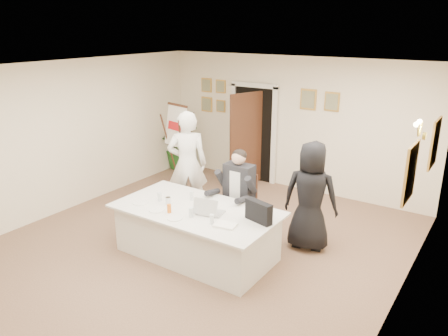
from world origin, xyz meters
TOP-DOWN VIEW (x-y plane):
  - floor at (0.00, 0.00)m, footprint 7.00×7.00m
  - ceiling at (0.00, 0.00)m, footprint 6.00×7.00m
  - wall_back at (0.00, 3.50)m, footprint 6.00×0.10m
  - wall_left at (-3.00, 0.00)m, footprint 0.10×7.00m
  - wall_right at (3.00, 0.00)m, footprint 0.10×7.00m
  - doorway at (-0.88, 3.32)m, footprint 1.14×0.86m
  - pictures_back_wall at (-0.80, 3.47)m, footprint 3.40×0.06m
  - pictures_right_wall at (2.97, 1.20)m, footprint 0.06×2.20m
  - wall_sconce at (2.90, 1.20)m, footprint 0.20×0.30m
  - conference_table at (0.16, -0.05)m, footprint 2.48×1.33m
  - seated_man at (0.34, 0.82)m, footprint 0.66×0.71m
  - flip_chart at (-2.10, 2.31)m, footprint 0.63×0.45m
  - standing_man at (-0.90, 1.08)m, footprint 0.85×0.81m
  - standing_woman at (1.47, 1.14)m, footprint 0.94×0.71m
  - potted_palm at (-2.80, 3.20)m, footprint 1.33×1.30m
  - laptop at (0.43, -0.06)m, footprint 0.44×0.44m
  - laptop_bag at (1.16, 0.08)m, footprint 0.44×0.22m
  - paper_stack at (0.85, -0.31)m, footprint 0.33×0.26m
  - plate_left at (-0.68, -0.36)m, footprint 0.26×0.26m
  - plate_mid at (-0.29, -0.43)m, footprint 0.26×0.26m
  - plate_near at (0.13, -0.51)m, footprint 0.22×0.22m
  - glass_a at (-0.49, -0.13)m, footprint 0.07×0.07m
  - glass_b at (0.28, -0.32)m, footprint 0.07×0.07m
  - glass_c at (0.66, -0.35)m, footprint 0.07×0.07m
  - glass_d at (-0.11, 0.18)m, footprint 0.08×0.08m
  - oj_glass at (-0.07, -0.39)m, footprint 0.08×0.08m
  - steel_jug at (-0.30, -0.15)m, footprint 0.10×0.10m

SIDE VIEW (x-z plane):
  - floor at x=0.00m, z-range 0.00..0.00m
  - conference_table at x=0.16m, z-range 0.01..0.78m
  - potted_palm at x=-2.80m, z-range 0.00..1.12m
  - seated_man at x=0.34m, z-range 0.00..1.53m
  - plate_left at x=-0.68m, z-range 0.78..0.79m
  - plate_mid at x=-0.29m, z-range 0.78..0.79m
  - plate_near at x=0.13m, z-range 0.78..0.79m
  - paper_stack at x=0.85m, z-range 0.78..0.81m
  - flip_chart at x=-2.10m, z-range -0.06..1.69m
  - steel_jug at x=-0.30m, z-range 0.78..0.89m
  - oj_glass at x=-0.07m, z-range 0.78..0.91m
  - glass_a at x=-0.49m, z-range 0.77..0.92m
  - glass_b at x=0.28m, z-range 0.77..0.92m
  - glass_c at x=0.66m, z-range 0.77..0.92m
  - glass_d at x=-0.11m, z-range 0.77..0.92m
  - standing_woman at x=1.47m, z-range 0.00..1.74m
  - laptop at x=0.43m, z-range 0.77..1.05m
  - laptop_bag at x=1.16m, z-range 0.77..1.07m
  - standing_man at x=-0.90m, z-range 0.00..1.96m
  - doorway at x=-0.88m, z-range -0.06..2.14m
  - wall_back at x=0.00m, z-range 0.00..2.80m
  - wall_left at x=-3.00m, z-range 0.00..2.80m
  - wall_right at x=3.00m, z-range 0.00..2.80m
  - pictures_right_wall at x=2.97m, z-range 1.35..2.15m
  - pictures_back_wall at x=-0.80m, z-range 1.45..2.25m
  - wall_sconce at x=2.90m, z-range 1.98..2.22m
  - ceiling at x=0.00m, z-range 2.79..2.81m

